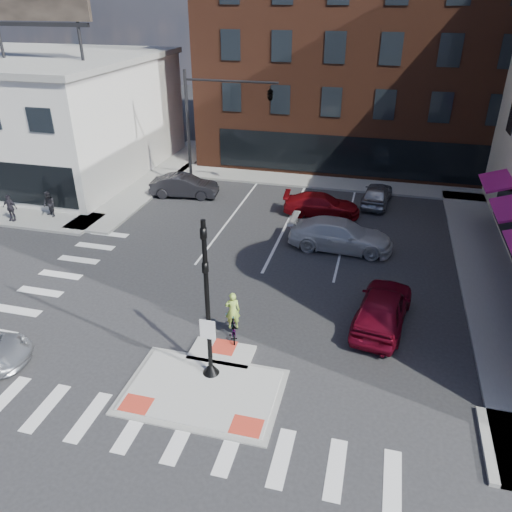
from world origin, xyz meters
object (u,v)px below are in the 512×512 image
(cyclist, at_px, (233,322))
(pedestrian_a, at_px, (49,204))
(white_pickup, at_px, (341,235))
(bg_car_red, at_px, (322,205))
(bg_car_silver, at_px, (377,194))
(pedestrian_b, at_px, (10,208))
(red_sedan, at_px, (383,308))
(bg_car_dark, at_px, (184,186))

(cyclist, xyz_separation_m, pedestrian_a, (-14.12, 8.49, 0.26))
(white_pickup, xyz_separation_m, bg_car_red, (-1.60, 4.30, -0.12))
(cyclist, relative_size, pedestrian_a, 1.29)
(bg_car_red, relative_size, cyclist, 2.28)
(bg_car_silver, bearing_deg, pedestrian_b, 27.93)
(cyclist, bearing_deg, white_pickup, -129.82)
(red_sedan, bearing_deg, bg_car_dark, -32.78)
(red_sedan, height_order, white_pickup, red_sedan)
(bg_car_red, bearing_deg, pedestrian_a, 101.60)
(red_sedan, height_order, pedestrian_a, pedestrian_a)
(bg_car_dark, distance_m, cyclist, 16.04)
(bg_car_dark, height_order, bg_car_red, bg_car_dark)
(bg_car_dark, bearing_deg, pedestrian_b, 121.07)
(pedestrian_a, height_order, pedestrian_b, pedestrian_b)
(bg_car_silver, xyz_separation_m, pedestrian_b, (-20.90, -8.49, 0.25))
(bg_car_silver, relative_size, pedestrian_b, 2.56)
(white_pickup, relative_size, pedestrian_a, 3.46)
(cyclist, bearing_deg, pedestrian_a, -50.59)
(bg_car_dark, bearing_deg, bg_car_red, -103.16)
(red_sedan, relative_size, bg_car_red, 1.05)
(red_sedan, relative_size, bg_car_dark, 1.09)
(red_sedan, bearing_deg, pedestrian_a, -8.69)
(bg_car_dark, bearing_deg, white_pickup, -123.08)
(white_pickup, bearing_deg, bg_car_silver, -11.61)
(pedestrian_a, bearing_deg, bg_car_silver, 46.12)
(bg_car_dark, height_order, bg_car_silver, bg_car_dark)
(white_pickup, distance_m, pedestrian_b, 19.34)
(bg_car_dark, bearing_deg, bg_car_silver, -89.60)
(white_pickup, bearing_deg, pedestrian_b, 95.85)
(bg_car_dark, bearing_deg, red_sedan, -139.11)
(bg_car_dark, distance_m, pedestrian_a, 8.54)
(white_pickup, relative_size, pedestrian_b, 3.40)
(bg_car_silver, height_order, cyclist, cyclist)
(bg_car_red, distance_m, pedestrian_a, 16.49)
(bg_car_silver, relative_size, cyclist, 2.03)
(white_pickup, distance_m, cyclist, 9.49)
(red_sedan, height_order, cyclist, cyclist)
(bg_car_silver, height_order, pedestrian_a, pedestrian_a)
(bg_car_dark, relative_size, bg_car_silver, 1.08)
(bg_car_silver, bearing_deg, bg_car_red, 45.74)
(red_sedan, bearing_deg, bg_car_red, -61.24)
(red_sedan, distance_m, cyclist, 6.14)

